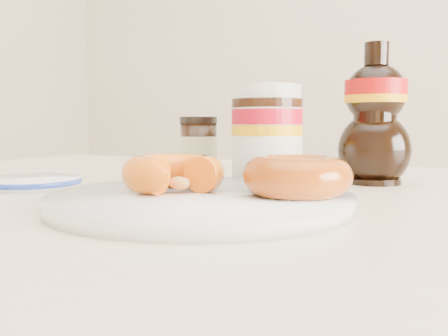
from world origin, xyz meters
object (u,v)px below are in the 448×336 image
at_px(donut_bitten, 174,173).
at_px(nutella_jar, 267,131).
at_px(blue_rim_saucer, 31,182).
at_px(dark_jar, 199,147).
at_px(donut_whole, 297,176).
at_px(syrup_bottle, 375,114).
at_px(dining_table, 253,261).
at_px(plate, 201,200).

distance_m(donut_bitten, nutella_jar, 0.20).
distance_m(donut_bitten, blue_rim_saucer, 0.24).
bearing_deg(dark_jar, donut_whole, -43.43).
distance_m(syrup_bottle, blue_rim_saucer, 0.46).
bearing_deg(dark_jar, dining_table, -40.57).
height_order(dining_table, syrup_bottle, syrup_bottle).
bearing_deg(nutella_jar, donut_bitten, -95.98).
distance_m(donut_whole, blue_rim_saucer, 0.36).
height_order(donut_whole, nutella_jar, nutella_jar).
relative_size(plate, donut_whole, 2.86).
relative_size(dining_table, blue_rim_saucer, 11.06).
relative_size(plate, blue_rim_saucer, 2.32).
height_order(donut_bitten, nutella_jar, nutella_jar).
distance_m(plate, donut_bitten, 0.04).
height_order(syrup_bottle, dark_jar, syrup_bottle).
height_order(donut_whole, blue_rim_saucer, donut_whole).
bearing_deg(donut_bitten, syrup_bottle, 64.68).
relative_size(dark_jar, blue_rim_saucer, 0.73).
relative_size(donut_bitten, syrup_bottle, 0.54).
bearing_deg(dining_table, plate, -90.88).
bearing_deg(dining_table, syrup_bottle, 54.21).
bearing_deg(dark_jar, syrup_bottle, 5.86).
bearing_deg(dark_jar, plate, -59.72).
relative_size(donut_whole, nutella_jar, 0.78).
distance_m(donut_whole, dark_jar, 0.32).
distance_m(donut_bitten, syrup_bottle, 0.32).
distance_m(donut_bitten, donut_whole, 0.12).
bearing_deg(blue_rim_saucer, nutella_jar, 31.59).
height_order(dining_table, dark_jar, dark_jar).
distance_m(donut_bitten, dark_jar, 0.27).
xyz_separation_m(donut_bitten, donut_whole, (0.12, 0.03, 0.00)).
xyz_separation_m(donut_bitten, nutella_jar, (0.02, 0.20, 0.04)).
bearing_deg(plate, dark_jar, 120.28).
distance_m(donut_whole, nutella_jar, 0.20).
xyz_separation_m(dining_table, syrup_bottle, (0.11, 0.15, 0.18)).
bearing_deg(donut_bitten, dining_table, 76.80).
bearing_deg(donut_whole, nutella_jar, 120.50).
bearing_deg(dark_jar, blue_rim_saucer, -120.52).
relative_size(nutella_jar, dark_jar, 1.44).
bearing_deg(donut_bitten, dark_jar, 117.09).
xyz_separation_m(syrup_bottle, dark_jar, (-0.26, -0.03, -0.05)).
distance_m(dining_table, donut_bitten, 0.17).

